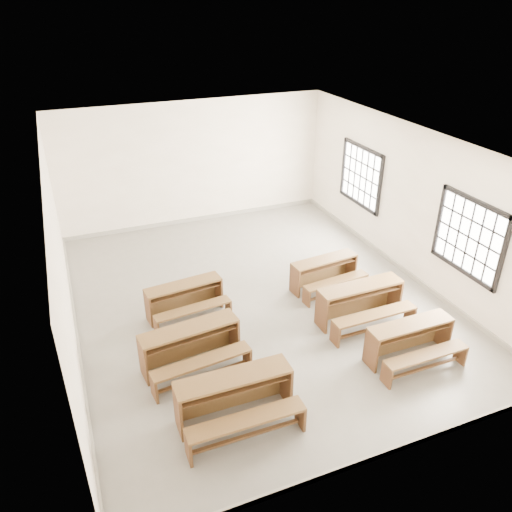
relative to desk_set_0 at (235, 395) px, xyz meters
name	(u,v)px	position (x,y,z in m)	size (l,w,h in m)	color
room	(261,200)	(1.56, 2.84, 1.70)	(8.50, 8.50, 3.20)	slate
desk_set_0	(235,395)	(0.00, 0.00, 0.00)	(1.70, 0.89, 0.76)	brown
desk_set_1	(191,344)	(-0.27, 1.38, -0.01)	(1.73, 1.03, 0.74)	brown
desk_set_2	(185,297)	(0.02, 2.86, -0.06)	(1.54, 0.92, 0.66)	brown
desk_set_3	(411,339)	(3.20, 0.18, -0.05)	(1.52, 0.79, 0.68)	brown
desk_set_4	(361,301)	(3.03, 1.44, -0.01)	(1.67, 0.88, 0.75)	brown
desk_set_5	(325,271)	(2.99, 2.75, -0.06)	(1.53, 0.90, 0.66)	brown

